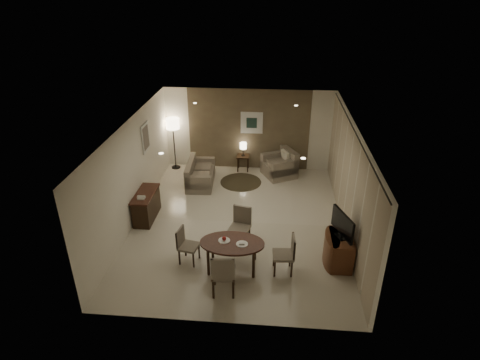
# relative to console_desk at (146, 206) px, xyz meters

# --- Properties ---
(room_shell) EXTENTS (5.50, 7.00, 2.70)m
(room_shell) POSITION_rel_console_desk_xyz_m (2.49, 0.40, 0.98)
(room_shell) COLOR beige
(room_shell) RESTS_ON ground
(taupe_accent) EXTENTS (3.96, 0.03, 2.70)m
(taupe_accent) POSITION_rel_console_desk_xyz_m (2.49, 3.48, 0.98)
(taupe_accent) COLOR brown
(taupe_accent) RESTS_ON wall_back
(curtain_wall) EXTENTS (0.08, 6.70, 2.58)m
(curtain_wall) POSITION_rel_console_desk_xyz_m (5.17, 0.00, 0.95)
(curtain_wall) COLOR beige
(curtain_wall) RESTS_ON wall_right
(curtain_rod) EXTENTS (0.03, 6.80, 0.03)m
(curtain_rod) POSITION_rel_console_desk_xyz_m (5.17, 0.00, 2.27)
(curtain_rod) COLOR black
(curtain_rod) RESTS_ON wall_right
(art_back_frame) EXTENTS (0.72, 0.03, 0.72)m
(art_back_frame) POSITION_rel_console_desk_xyz_m (2.59, 3.46, 1.23)
(art_back_frame) COLOR silver
(art_back_frame) RESTS_ON wall_back
(art_back_canvas) EXTENTS (0.34, 0.01, 0.34)m
(art_back_canvas) POSITION_rel_console_desk_xyz_m (2.59, 3.44, 1.23)
(art_back_canvas) COLOR #1C3329
(art_back_canvas) RESTS_ON wall_back
(art_left_frame) EXTENTS (0.03, 0.60, 0.80)m
(art_left_frame) POSITION_rel_console_desk_xyz_m (-0.23, 1.20, 1.48)
(art_left_frame) COLOR silver
(art_left_frame) RESTS_ON wall_left
(art_left_canvas) EXTENTS (0.01, 0.46, 0.64)m
(art_left_canvas) POSITION_rel_console_desk_xyz_m (-0.21, 1.20, 1.48)
(art_left_canvas) COLOR gray
(art_left_canvas) RESTS_ON wall_left
(downlight_nl) EXTENTS (0.10, 0.10, 0.01)m
(downlight_nl) POSITION_rel_console_desk_xyz_m (1.09, -1.80, 2.31)
(downlight_nl) COLOR white
(downlight_nl) RESTS_ON ceiling
(downlight_nr) EXTENTS (0.10, 0.10, 0.01)m
(downlight_nr) POSITION_rel_console_desk_xyz_m (3.89, -1.80, 2.31)
(downlight_nr) COLOR white
(downlight_nr) RESTS_ON ceiling
(downlight_fl) EXTENTS (0.10, 0.10, 0.01)m
(downlight_fl) POSITION_rel_console_desk_xyz_m (1.09, 1.80, 2.31)
(downlight_fl) COLOR white
(downlight_fl) RESTS_ON ceiling
(downlight_fr) EXTENTS (0.10, 0.10, 0.01)m
(downlight_fr) POSITION_rel_console_desk_xyz_m (3.89, 1.80, 2.31)
(downlight_fr) COLOR white
(downlight_fr) RESTS_ON ceiling
(console_desk) EXTENTS (0.48, 1.20, 0.75)m
(console_desk) POSITION_rel_console_desk_xyz_m (0.00, 0.00, 0.00)
(console_desk) COLOR #4B2618
(console_desk) RESTS_ON floor
(telephone) EXTENTS (0.20, 0.14, 0.09)m
(telephone) POSITION_rel_console_desk_xyz_m (0.00, -0.30, 0.43)
(telephone) COLOR white
(telephone) RESTS_ON console_desk
(tv_cabinet) EXTENTS (0.48, 0.90, 0.70)m
(tv_cabinet) POSITION_rel_console_desk_xyz_m (4.89, -1.50, -0.03)
(tv_cabinet) COLOR brown
(tv_cabinet) RESTS_ON floor
(flat_tv) EXTENTS (0.36, 0.85, 0.60)m
(flat_tv) POSITION_rel_console_desk_xyz_m (4.87, -1.50, 0.65)
(flat_tv) COLOR black
(flat_tv) RESTS_ON tv_cabinet
(dining_table) EXTENTS (1.42, 0.88, 0.66)m
(dining_table) POSITION_rel_console_desk_xyz_m (2.50, -1.86, -0.04)
(dining_table) COLOR #4B2618
(dining_table) RESTS_ON floor
(chair_near) EXTENTS (0.52, 0.52, 1.00)m
(chair_near) POSITION_rel_console_desk_xyz_m (2.40, -2.66, 0.12)
(chair_near) COLOR #776A5B
(chair_near) RESTS_ON floor
(chair_far) EXTENTS (0.56, 0.56, 0.96)m
(chair_far) POSITION_rel_console_desk_xyz_m (2.58, -1.02, 0.11)
(chair_far) COLOR #776A5B
(chair_far) RESTS_ON floor
(chair_left) EXTENTS (0.48, 0.48, 0.85)m
(chair_left) POSITION_rel_console_desk_xyz_m (1.50, -1.75, 0.05)
(chair_left) COLOR #776A5B
(chair_left) RESTS_ON floor
(chair_right) EXTENTS (0.46, 0.46, 0.90)m
(chair_right) POSITION_rel_console_desk_xyz_m (3.61, -1.91, 0.08)
(chair_right) COLOR #776A5B
(chair_right) RESTS_ON floor
(plate_a) EXTENTS (0.26, 0.26, 0.02)m
(plate_a) POSITION_rel_console_desk_xyz_m (2.32, -1.81, 0.30)
(plate_a) COLOR white
(plate_a) RESTS_ON dining_table
(plate_b) EXTENTS (0.26, 0.26, 0.02)m
(plate_b) POSITION_rel_console_desk_xyz_m (2.72, -1.91, 0.30)
(plate_b) COLOR white
(plate_b) RESTS_ON dining_table
(fruit_apple) EXTENTS (0.09, 0.09, 0.09)m
(fruit_apple) POSITION_rel_console_desk_xyz_m (2.32, -1.81, 0.35)
(fruit_apple) COLOR maroon
(fruit_apple) RESTS_ON plate_a
(napkin) EXTENTS (0.12, 0.08, 0.03)m
(napkin) POSITION_rel_console_desk_xyz_m (2.72, -1.91, 0.32)
(napkin) COLOR white
(napkin) RESTS_ON plate_b
(round_rug) EXTENTS (1.30, 1.30, 0.01)m
(round_rug) POSITION_rel_console_desk_xyz_m (2.33, 2.33, -0.37)
(round_rug) COLOR #403623
(round_rug) RESTS_ON floor
(sofa) EXTENTS (1.61, 0.87, 0.74)m
(sofa) POSITION_rel_console_desk_xyz_m (1.08, 2.16, -0.01)
(sofa) COLOR #776A5B
(sofa) RESTS_ON floor
(armchair) EXTENTS (1.26, 1.28, 0.86)m
(armchair) POSITION_rel_console_desk_xyz_m (3.53, 2.92, 0.06)
(armchair) COLOR #776A5B
(armchair) RESTS_ON floor
(side_table) EXTENTS (0.41, 0.41, 0.53)m
(side_table) POSITION_rel_console_desk_xyz_m (2.33, 3.24, -0.11)
(side_table) COLOR black
(side_table) RESTS_ON floor
(table_lamp) EXTENTS (0.22, 0.22, 0.50)m
(table_lamp) POSITION_rel_console_desk_xyz_m (2.33, 3.25, 0.40)
(table_lamp) COLOR #FFEAC1
(table_lamp) RESTS_ON side_table
(floor_lamp) EXTENTS (0.44, 0.44, 1.74)m
(floor_lamp) POSITION_rel_console_desk_xyz_m (0.03, 3.23, 0.50)
(floor_lamp) COLOR #FFE5B7
(floor_lamp) RESTS_ON floor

